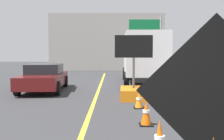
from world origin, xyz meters
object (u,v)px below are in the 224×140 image
object	(u,v)px
highway_guide_sign	(152,36)
traffic_cone_far_lane	(139,100)
box_truck	(143,57)
traffic_cone_mid_lane	(146,113)
arrow_board_trailer	(134,87)
pickup_car	(44,77)
traffic_cone_near_sign	(160,140)
roadwork_sign	(214,97)

from	to	relation	value
highway_guide_sign	traffic_cone_far_lane	world-z (taller)	highway_guide_sign
box_truck	traffic_cone_far_lane	bearing A→B (deg)	-97.84
box_truck	traffic_cone_far_lane	size ratio (longest dim) A/B	12.94
traffic_cone_mid_lane	arrow_board_trailer	bearing A→B (deg)	89.97
box_truck	traffic_cone_far_lane	xyz separation A→B (m)	(-1.02, -7.44, -1.44)
traffic_cone_mid_lane	traffic_cone_far_lane	bearing A→B (deg)	89.11
pickup_car	traffic_cone_far_lane	bearing A→B (deg)	-43.80
box_truck	highway_guide_sign	world-z (taller)	highway_guide_sign
traffic_cone_near_sign	traffic_cone_mid_lane	world-z (taller)	traffic_cone_near_sign
traffic_cone_mid_lane	traffic_cone_far_lane	size ratio (longest dim) A/B	1.15
traffic_cone_near_sign	roadwork_sign	bearing A→B (deg)	-83.71
roadwork_sign	highway_guide_sign	xyz separation A→B (m)	(2.29, 19.23, 1.95)
roadwork_sign	highway_guide_sign	world-z (taller)	highway_guide_sign
box_truck	traffic_cone_near_sign	size ratio (longest dim) A/B	10.26
arrow_board_trailer	traffic_cone_mid_lane	world-z (taller)	arrow_board_trailer
traffic_cone_near_sign	traffic_cone_far_lane	bearing A→B (deg)	88.80
box_truck	pickup_car	xyz separation A→B (m)	(-5.49, -3.16, -1.03)
arrow_board_trailer	traffic_cone_near_sign	distance (m)	6.35
traffic_cone_near_sign	box_truck	bearing A→B (deg)	84.62
highway_guide_sign	traffic_cone_mid_lane	distance (m)	15.60
traffic_cone_near_sign	traffic_cone_far_lane	xyz separation A→B (m)	(0.09, 4.42, -0.08)
box_truck	arrow_board_trailer	bearing A→B (deg)	-100.85
traffic_cone_near_sign	traffic_cone_mid_lane	size ratio (longest dim) A/B	1.10
roadwork_sign	traffic_cone_far_lane	bearing A→B (deg)	91.04
roadwork_sign	pickup_car	world-z (taller)	roadwork_sign
roadwork_sign	traffic_cone_near_sign	bearing A→B (deg)	96.29
roadwork_sign	traffic_cone_far_lane	size ratio (longest dim) A/B	4.01
roadwork_sign	arrow_board_trailer	xyz separation A→B (m)	(-0.15, 8.23, -0.99)
traffic_cone_near_sign	arrow_board_trailer	bearing A→B (deg)	89.45
roadwork_sign	arrow_board_trailer	distance (m)	8.29
pickup_car	traffic_cone_mid_lane	xyz separation A→B (m)	(4.43, -6.44, -0.37)
pickup_car	highway_guide_sign	size ratio (longest dim) A/B	0.93
box_truck	traffic_cone_mid_lane	xyz separation A→B (m)	(-1.06, -9.61, -1.39)
traffic_cone_near_sign	traffic_cone_far_lane	world-z (taller)	traffic_cone_near_sign
arrow_board_trailer	traffic_cone_mid_lane	xyz separation A→B (m)	(-0.00, -4.09, -0.15)
box_truck	traffic_cone_near_sign	bearing A→B (deg)	-95.38
highway_guide_sign	traffic_cone_mid_lane	world-z (taller)	highway_guide_sign
box_truck	traffic_cone_far_lane	world-z (taller)	box_truck
roadwork_sign	traffic_cone_mid_lane	bearing A→B (deg)	92.05
arrow_board_trailer	traffic_cone_near_sign	bearing A→B (deg)	-90.55
arrow_board_trailer	pickup_car	world-z (taller)	arrow_board_trailer
box_truck	highway_guide_sign	xyz separation A→B (m)	(1.38, 5.49, 1.70)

